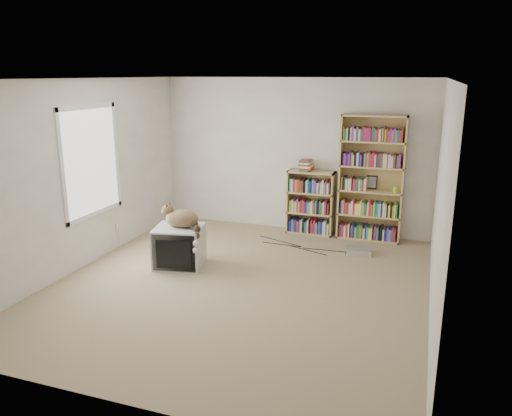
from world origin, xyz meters
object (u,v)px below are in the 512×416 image
(cat, at_px, (184,222))
(bookcase_tall, at_px, (371,182))
(bookcase_short, at_px, (311,204))
(dvd_player, at_px, (359,251))
(crt_tv, at_px, (179,246))

(cat, height_order, bookcase_tall, bookcase_tall)
(bookcase_short, xyz_separation_m, dvd_player, (0.91, -0.76, -0.44))
(cat, distance_m, dvd_player, 2.59)
(bookcase_tall, relative_size, dvd_player, 5.39)
(crt_tv, height_order, dvd_player, crt_tv)
(crt_tv, height_order, cat, cat)
(bookcase_short, bearing_deg, cat, -121.85)
(bookcase_tall, distance_m, bookcase_short, 1.05)
(bookcase_tall, height_order, bookcase_short, bookcase_tall)
(crt_tv, xyz_separation_m, bookcase_short, (1.36, 2.02, 0.21))
(crt_tv, relative_size, bookcase_short, 0.71)
(cat, xyz_separation_m, bookcase_tall, (2.21, 2.03, 0.29))
(crt_tv, height_order, bookcase_short, bookcase_short)
(cat, relative_size, bookcase_short, 0.64)
(crt_tv, bearing_deg, bookcase_short, 43.89)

